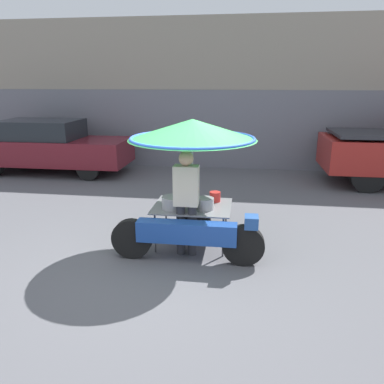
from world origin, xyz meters
TOP-DOWN VIEW (x-y plane):
  - ground_plane at (0.00, 0.00)m, footprint 36.00×36.00m
  - shopfront_building at (0.00, 7.65)m, footprint 28.00×2.06m
  - vendor_motorcycle_cart at (0.33, 0.70)m, footprint 2.35×2.04m
  - vendor_person at (0.29, 0.37)m, footprint 0.38×0.22m
  - parked_car at (-4.63, 5.27)m, footprint 4.67×1.69m

SIDE VIEW (x-z plane):
  - ground_plane at x=0.00m, z-range 0.00..0.00m
  - parked_car at x=-4.63m, z-range 0.02..1.58m
  - vendor_person at x=0.29m, z-range 0.11..1.78m
  - vendor_motorcycle_cart at x=0.33m, z-range 0.59..2.70m
  - shopfront_building at x=0.00m, z-range -0.01..4.48m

